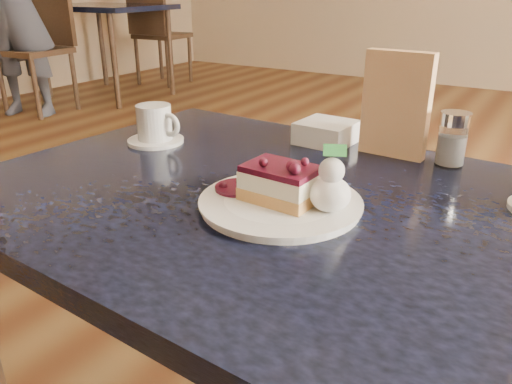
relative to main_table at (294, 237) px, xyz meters
The scene contains 11 objects.
main_table is the anchor object (origin of this frame).
dessert_plate 0.09m from the main_table, 93.33° to the right, with size 0.24×0.24×0.01m, color white.
cheesecake_slice 0.12m from the main_table, 93.33° to the right, with size 0.11×0.08×0.05m.
whipped_cream 0.14m from the main_table, 28.52° to the right, with size 0.06×0.06×0.05m.
berry_sauce 0.13m from the main_table, 150.43° to the right, with size 0.07×0.07×0.01m, color black.
coffee_set 0.42m from the main_table, 164.96° to the left, with size 0.13×0.12×0.08m.
menu_card 0.34m from the main_table, 78.13° to the left, with size 0.13×0.03×0.20m, color beige.
sugar_shaker 0.36m from the main_table, 59.21° to the left, with size 0.05×0.05×0.10m.
napkin_stack 0.32m from the main_table, 105.72° to the left, with size 0.11×0.11×0.05m, color white.
bg_table_far_left 4.35m from the main_table, 141.58° to the left, with size 1.16×2.00×1.33m.
patron 3.86m from the main_table, 151.82° to the left, with size 0.62×0.41×1.70m, color #2F2F35.
Camera 1 is at (0.51, -0.59, 1.00)m, focal length 35.00 mm.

